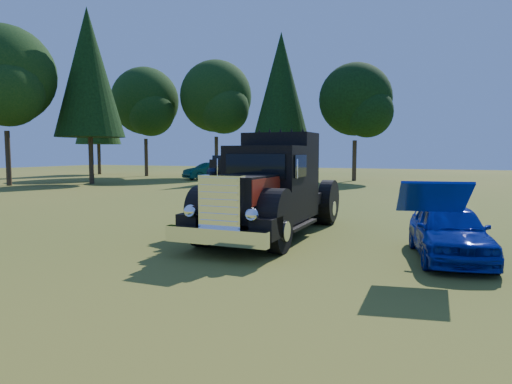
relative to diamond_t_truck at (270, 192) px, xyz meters
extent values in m
plane|color=#3E581A|center=(1.31, -2.76, -1.28)|extent=(120.00, 120.00, 0.00)
cylinder|color=#2D2116|center=(-9.69, 27.74, 1.06)|extent=(0.36, 0.36, 4.68)
cone|color=black|center=(-9.69, 27.74, 7.17)|extent=(5.20, 5.20, 9.75)
cylinder|color=#2D2116|center=(-16.69, 28.24, 0.70)|extent=(0.36, 0.36, 3.96)
sphere|color=black|center=(-16.69, 28.24, 6.64)|extent=(7.04, 7.04, 7.04)
sphere|color=black|center=(-15.37, 27.36, 5.32)|extent=(4.84, 4.84, 4.84)
cylinder|color=#2D2116|center=(-2.69, 26.74, 0.43)|extent=(0.36, 0.36, 3.42)
sphere|color=black|center=(-2.69, 26.74, 5.56)|extent=(6.08, 6.08, 6.08)
sphere|color=black|center=(-1.55, 25.98, 4.42)|extent=(4.18, 4.18, 4.18)
cylinder|color=#2D2116|center=(-23.69, 26.24, 0.61)|extent=(0.36, 0.36, 3.78)
sphere|color=black|center=(-23.69, 26.24, 6.28)|extent=(6.72, 6.72, 6.72)
sphere|color=black|center=(-22.43, 25.40, 5.02)|extent=(4.62, 4.62, 4.62)
cylinder|color=#2D2116|center=(-20.69, 15.24, 1.06)|extent=(0.36, 0.36, 4.68)
cone|color=black|center=(-20.69, 15.24, 7.17)|extent=(5.20, 5.20, 9.75)
cylinder|color=#2D2116|center=(-24.69, 11.24, 0.70)|extent=(0.36, 0.36, 3.96)
sphere|color=black|center=(-24.69, 11.24, 6.64)|extent=(7.04, 7.04, 7.04)
sphere|color=black|center=(-23.37, 10.36, 5.32)|extent=(4.84, 4.84, 4.84)
cylinder|color=#2D2116|center=(-30.69, 27.24, 0.88)|extent=(0.36, 0.36, 4.32)
cone|color=black|center=(-30.69, 27.24, 6.52)|extent=(4.80, 4.80, 9.00)
cylinder|color=black|center=(-1.04, -2.08, -0.73)|extent=(0.32, 1.10, 1.10)
cylinder|color=black|center=(1.06, -2.08, -0.73)|extent=(0.32, 1.10, 1.10)
cylinder|color=black|center=(-1.04, 2.72, -0.73)|extent=(0.32, 1.10, 1.10)
cylinder|color=black|center=(1.06, 2.72, -0.73)|extent=(0.32, 1.10, 1.10)
cylinder|color=black|center=(-0.71, 2.72, -0.73)|extent=(0.32, 1.10, 1.10)
cylinder|color=black|center=(0.73, 2.72, -0.73)|extent=(0.32, 1.10, 1.10)
cube|color=black|center=(0.01, 0.52, -0.66)|extent=(1.60, 6.40, 0.28)
cube|color=white|center=(0.01, -3.33, -0.73)|extent=(2.50, 0.22, 0.36)
cube|color=white|center=(0.01, -3.03, -0.03)|extent=(1.05, 0.30, 1.30)
cube|color=black|center=(0.01, -1.98, 0.02)|extent=(1.35, 1.80, 1.10)
cube|color=maroon|center=(-0.68, -1.98, 0.22)|extent=(0.02, 1.80, 0.60)
cube|color=maroon|center=(0.70, -1.98, 0.22)|extent=(0.02, 1.80, 0.60)
cylinder|color=black|center=(-0.94, -2.08, -0.33)|extent=(0.55, 1.24, 1.24)
cylinder|color=black|center=(0.96, -2.08, -0.33)|extent=(0.55, 1.24, 1.24)
sphere|color=white|center=(-0.77, -3.10, -0.23)|extent=(0.32, 0.32, 0.32)
sphere|color=white|center=(0.79, -3.10, -0.23)|extent=(0.32, 0.32, 0.32)
cube|color=black|center=(0.01, -0.43, 0.27)|extent=(2.05, 1.30, 2.10)
cube|color=black|center=(0.01, -1.10, 0.77)|extent=(1.70, 0.05, 0.65)
cube|color=black|center=(0.01, 0.87, 0.47)|extent=(2.05, 1.30, 2.50)
cube|color=black|center=(0.01, 2.52, -0.33)|extent=(2.00, 2.00, 0.35)
cube|color=black|center=(-1.54, 0.05, 0.17)|extent=(1.06, 0.41, 1.50)
cube|color=maroon|center=(-1.56, 0.09, 0.02)|extent=(0.81, 0.29, 0.75)
imported|color=#07269C|center=(4.79, -1.07, -0.64)|extent=(2.17, 3.95, 1.27)
cube|color=#07269C|center=(4.47, -2.74, 0.27)|extent=(1.45, 1.15, 0.67)
imported|color=#1C1D41|center=(-1.39, -1.18, -0.48)|extent=(0.47, 0.64, 1.60)
imported|color=#1C2341|center=(-1.67, -0.26, -0.30)|extent=(1.06, 1.17, 1.96)
imported|color=#0A2E41|center=(-15.02, 23.54, -0.54)|extent=(3.64, 4.69, 1.49)
camera|label=1|loc=(4.74, -12.19, 1.14)|focal=32.00mm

